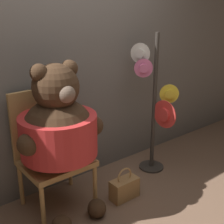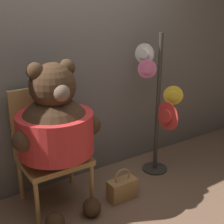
% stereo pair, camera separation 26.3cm
% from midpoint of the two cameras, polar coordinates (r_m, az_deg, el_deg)
% --- Properties ---
extents(ground_plane, '(14.00, 14.00, 0.00)m').
position_cam_midpoint_polar(ground_plane, '(3.03, 0.88, -17.33)').
color(ground_plane, brown).
extents(wall_back, '(8.00, 0.10, 2.25)m').
position_cam_midpoint_polar(wall_back, '(3.11, -6.37, 6.55)').
color(wall_back, '#66605B').
rests_on(wall_back, ground_plane).
extents(chair, '(0.59, 0.50, 1.09)m').
position_cam_midpoint_polar(chair, '(2.94, -8.93, -5.87)').
color(chair, '#B2844C').
rests_on(chair, ground_plane).
extents(teddy_bear, '(0.80, 0.71, 1.37)m').
position_cam_midpoint_polar(teddy_bear, '(2.70, -7.53, -3.03)').
color(teddy_bear, '#3D2819').
rests_on(teddy_bear, ground_plane).
extents(hat_display_rack, '(0.38, 0.56, 1.53)m').
position_cam_midpoint_polar(hat_display_rack, '(3.36, 10.74, 0.62)').
color(hat_display_rack, '#332D28').
rests_on(hat_display_rack, ground_plane).
extents(handbag_on_ground, '(0.28, 0.14, 0.33)m').
position_cam_midpoint_polar(handbag_on_ground, '(3.11, 4.39, -13.85)').
color(handbag_on_ground, '#A87A47').
rests_on(handbag_on_ground, ground_plane).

